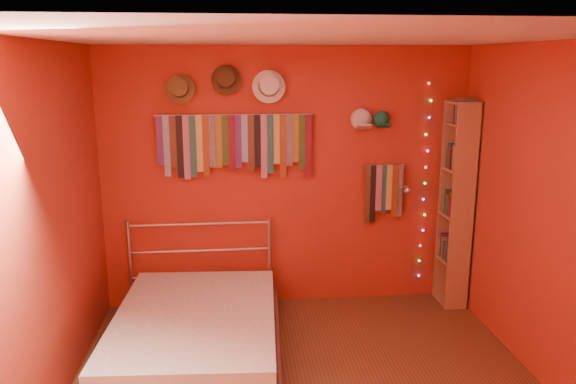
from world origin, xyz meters
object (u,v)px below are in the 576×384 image
object	(u,v)px
tie_rack	(235,142)
bed	(196,333)
bookshelf	(460,204)
reading_lamp	(406,190)

from	to	relation	value
tie_rack	bed	distance (m)	1.75
tie_rack	bookshelf	xyz separation A→B (m)	(2.15, -0.15, -0.60)
tie_rack	reading_lamp	bearing A→B (deg)	-5.84
reading_lamp	bed	bearing A→B (deg)	-157.35
bookshelf	reading_lamp	bearing A→B (deg)	-179.02
bookshelf	bed	size ratio (longest dim) A/B	1.05
reading_lamp	bookshelf	world-z (taller)	bookshelf
tie_rack	bookshelf	bearing A→B (deg)	-4.12
tie_rack	bed	bearing A→B (deg)	-109.79
reading_lamp	bookshelf	distance (m)	0.56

